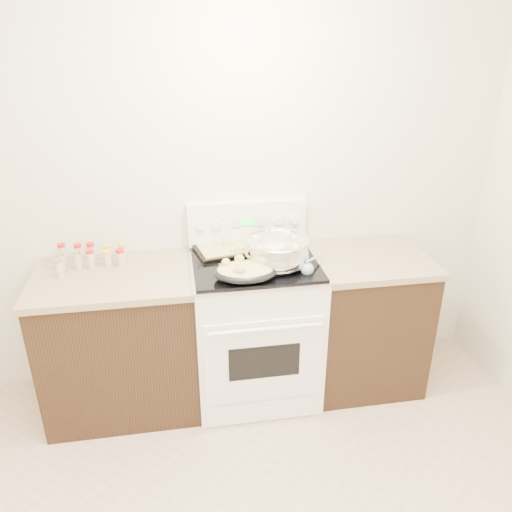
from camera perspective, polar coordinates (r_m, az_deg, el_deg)
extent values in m
cube|color=beige|center=(3.15, -7.61, 8.39)|extent=(4.00, 0.05, 2.70)
cube|color=black|center=(3.24, -15.04, -9.65)|extent=(0.90, 0.64, 0.88)
cube|color=brown|center=(3.01, -15.98, -2.36)|extent=(0.93, 0.67, 0.04)
cube|color=black|center=(3.42, 12.06, -7.29)|extent=(0.70, 0.64, 0.88)
cube|color=brown|center=(3.21, 12.78, -0.28)|extent=(0.73, 0.67, 0.04)
cube|color=white|center=(3.23, -0.15, -8.39)|extent=(0.76, 0.66, 0.92)
cube|color=white|center=(2.96, 0.95, -11.96)|extent=(0.70, 0.01, 0.55)
cube|color=black|center=(2.95, 0.97, -12.04)|extent=(0.42, 0.01, 0.22)
cylinder|color=white|center=(2.79, 1.13, -8.37)|extent=(0.65, 0.02, 0.02)
cube|color=white|center=(3.20, 0.89, -17.36)|extent=(0.70, 0.01, 0.14)
cube|color=silver|center=(3.00, -0.16, -0.90)|extent=(0.78, 0.68, 0.01)
cube|color=black|center=(2.99, -0.16, -0.69)|extent=(0.74, 0.64, 0.01)
cube|color=white|center=(3.21, -1.03, 3.89)|extent=(0.76, 0.07, 0.28)
cylinder|color=white|center=(3.13, -6.35, 3.48)|extent=(0.06, 0.02, 0.06)
cylinder|color=white|center=(3.14, -4.53, 3.60)|extent=(0.06, 0.02, 0.06)
cylinder|color=white|center=(3.19, 2.65, 4.04)|extent=(0.06, 0.02, 0.06)
cylinder|color=white|center=(3.21, 4.40, 4.13)|extent=(0.06, 0.02, 0.06)
cube|color=#19E533|center=(3.16, -0.92, 3.86)|extent=(0.09, 0.00, 0.04)
cube|color=silver|center=(3.15, -2.36, 3.76)|extent=(0.05, 0.00, 0.05)
cube|color=silver|center=(3.17, 0.52, 3.93)|extent=(0.05, 0.00, 0.05)
ellipsoid|color=silver|center=(2.90, 2.39, 0.19)|extent=(0.41, 0.41, 0.22)
cylinder|color=silver|center=(2.93, 2.37, -1.04)|extent=(0.21, 0.21, 0.01)
torus|color=silver|center=(2.87, 2.43, 1.82)|extent=(0.38, 0.38, 0.02)
cylinder|color=silver|center=(2.89, 2.40, 0.63)|extent=(0.36, 0.36, 0.13)
cylinder|color=brown|center=(2.87, 2.42, 1.60)|extent=(0.34, 0.34, 0.00)
cube|color=#F9F2B7|center=(2.77, 0.36, 0.91)|extent=(0.03, 0.03, 0.02)
cube|color=#F9F2B7|center=(2.79, 4.56, 1.01)|extent=(0.04, 0.04, 0.03)
cube|color=#F9F2B7|center=(2.81, 1.10, 1.20)|extent=(0.03, 0.03, 0.02)
cube|color=#F9F2B7|center=(2.90, 3.11, 1.93)|extent=(0.04, 0.04, 0.03)
cube|color=#F9F2B7|center=(2.83, 3.57, 1.35)|extent=(0.04, 0.04, 0.03)
cube|color=#F9F2B7|center=(2.82, 3.59, 1.27)|extent=(0.03, 0.03, 0.03)
cube|color=#F9F2B7|center=(2.90, -0.08, 2.02)|extent=(0.04, 0.04, 0.03)
cube|color=#F9F2B7|center=(2.98, 3.56, 2.58)|extent=(0.04, 0.04, 0.03)
cube|color=#F9F2B7|center=(2.91, 4.36, 1.98)|extent=(0.04, 0.04, 0.03)
cube|color=#F9F2B7|center=(2.77, 3.00, 0.87)|extent=(0.04, 0.04, 0.02)
cube|color=#F9F2B7|center=(2.74, 2.45, 0.58)|extent=(0.03, 0.03, 0.02)
cube|color=#F9F2B7|center=(2.74, 1.94, 0.57)|extent=(0.04, 0.04, 0.03)
ellipsoid|color=black|center=(2.77, -1.20, -1.83)|extent=(0.37, 0.27, 0.08)
ellipsoid|color=#CFBB6E|center=(2.76, -1.20, -1.61)|extent=(0.34, 0.24, 0.06)
sphere|color=#CFBB6E|center=(2.78, -3.46, -0.76)|extent=(0.05, 0.05, 0.05)
sphere|color=#CFBB6E|center=(2.76, -2.12, -0.94)|extent=(0.04, 0.04, 0.04)
sphere|color=#CFBB6E|center=(2.69, -1.77, -1.55)|extent=(0.06, 0.06, 0.06)
sphere|color=#CFBB6E|center=(2.79, 0.97, -0.53)|extent=(0.05, 0.05, 0.05)
sphere|color=#CFBB6E|center=(2.69, -2.25, -1.59)|extent=(0.04, 0.04, 0.04)
sphere|color=#CFBB6E|center=(2.79, 0.11, -0.49)|extent=(0.05, 0.05, 0.05)
sphere|color=#CFBB6E|center=(2.81, -1.92, -0.35)|extent=(0.06, 0.06, 0.06)
sphere|color=#CFBB6E|center=(2.83, 0.90, -0.30)|extent=(0.04, 0.04, 0.04)
cube|color=black|center=(3.14, -2.95, 0.87)|extent=(0.49, 0.38, 0.02)
cube|color=#CFBB6E|center=(3.14, -2.96, 1.07)|extent=(0.43, 0.33, 0.02)
sphere|color=#CFBB6E|center=(3.18, -4.71, 1.51)|extent=(0.04, 0.04, 0.04)
sphere|color=#CFBB6E|center=(3.21, -3.67, 1.82)|extent=(0.05, 0.05, 0.05)
sphere|color=#CFBB6E|center=(3.08, -1.77, 0.85)|extent=(0.03, 0.03, 0.03)
sphere|color=#CFBB6E|center=(3.21, -1.72, 1.86)|extent=(0.04, 0.04, 0.04)
sphere|color=#CFBB6E|center=(3.16, -2.89, 1.46)|extent=(0.03, 0.03, 0.03)
sphere|color=#CFBB6E|center=(3.13, -1.02, 1.29)|extent=(0.03, 0.03, 0.03)
sphere|color=#CFBB6E|center=(3.05, -2.57, 0.62)|extent=(0.04, 0.04, 0.04)
sphere|color=#CFBB6E|center=(3.07, -1.60, 0.74)|extent=(0.03, 0.03, 0.03)
sphere|color=#CFBB6E|center=(3.16, -3.49, 1.45)|extent=(0.05, 0.05, 0.05)
sphere|color=#CFBB6E|center=(3.06, -1.69, 0.73)|extent=(0.04, 0.04, 0.04)
cylinder|color=#A07B49|center=(2.86, -2.41, -1.66)|extent=(0.17, 0.20, 0.01)
sphere|color=#A07B49|center=(2.78, -3.66, -2.44)|extent=(0.04, 0.04, 0.04)
sphere|color=#79A1B5|center=(2.84, 5.85, -1.48)|extent=(0.08, 0.08, 0.08)
cylinder|color=#79A1B5|center=(2.93, 6.68, -0.22)|extent=(0.16, 0.20, 0.07)
cylinder|color=#BFB28C|center=(3.22, -21.23, 0.10)|extent=(0.04, 0.04, 0.11)
cylinder|color=#B21414|center=(3.19, -21.40, 1.14)|extent=(0.05, 0.05, 0.02)
cylinder|color=#BFB28C|center=(3.20, -19.59, 0.17)|extent=(0.04, 0.04, 0.10)
cylinder|color=#B21414|center=(3.18, -19.73, 1.13)|extent=(0.05, 0.05, 0.02)
cylinder|color=#BFB28C|center=(3.19, -18.29, 0.28)|extent=(0.04, 0.04, 0.10)
cylinder|color=#B21414|center=(3.17, -18.43, 1.25)|extent=(0.05, 0.05, 0.02)
cylinder|color=#BFB28C|center=(3.17, -16.60, 0.19)|extent=(0.05, 0.05, 0.09)
cylinder|color=gold|center=(3.15, -16.71, 1.05)|extent=(0.05, 0.05, 0.02)
cylinder|color=#BFB28C|center=(3.16, -14.96, 0.36)|extent=(0.05, 0.05, 0.09)
cylinder|color=gold|center=(3.14, -15.07, 1.27)|extent=(0.05, 0.05, 0.02)
cylinder|color=#BFB28C|center=(3.14, -21.41, -0.69)|extent=(0.04, 0.04, 0.09)
cylinder|color=#B2B2B7|center=(3.11, -21.56, 0.25)|extent=(0.04, 0.04, 0.02)
cylinder|color=#BFB28C|center=(3.11, -19.70, -0.56)|extent=(0.04, 0.04, 0.10)
cylinder|color=#B2B2B7|center=(3.09, -19.85, 0.40)|extent=(0.04, 0.04, 0.02)
cylinder|color=#BFB28C|center=(3.09, -18.36, -0.52)|extent=(0.04, 0.04, 0.10)
cylinder|color=#B21414|center=(3.07, -18.51, 0.47)|extent=(0.04, 0.04, 0.02)
cylinder|color=#BFB28C|center=(3.09, -16.59, -0.42)|extent=(0.04, 0.04, 0.09)
cylinder|color=gold|center=(3.07, -16.71, 0.45)|extent=(0.05, 0.05, 0.02)
cylinder|color=#BFB28C|center=(3.07, -15.21, -0.34)|extent=(0.05, 0.05, 0.09)
cylinder|color=#B21414|center=(3.05, -15.32, 0.59)|extent=(0.05, 0.05, 0.02)
cylinder|color=#BFB28C|center=(3.05, -21.57, -1.47)|extent=(0.04, 0.04, 0.09)
cylinder|color=#B2B2B7|center=(3.03, -21.72, -0.54)|extent=(0.04, 0.04, 0.02)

